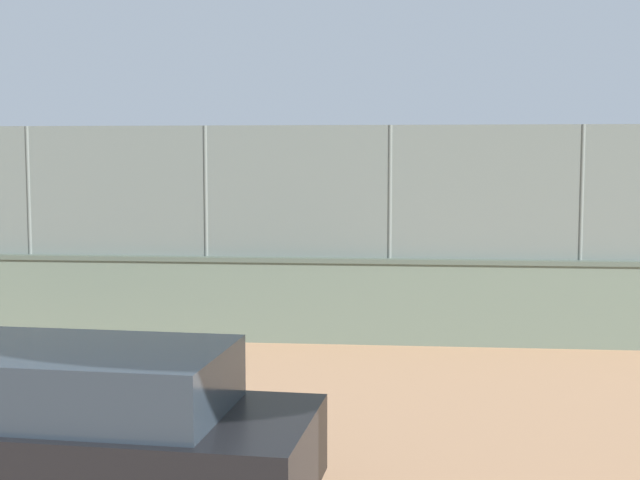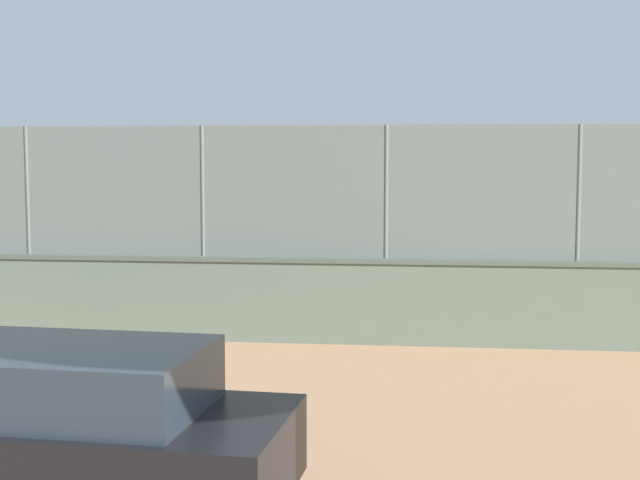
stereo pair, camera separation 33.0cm
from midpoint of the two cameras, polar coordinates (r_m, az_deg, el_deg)
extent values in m
plane|color=tan|center=(24.83, -3.59, -1.92)|extent=(260.00, 260.00, 0.00)
cube|color=slate|center=(15.21, -2.08, -3.95)|extent=(28.58, 0.92, 1.37)
cube|color=#4D594D|center=(15.11, -2.09, -1.24)|extent=(28.58, 0.98, 0.08)
cube|color=slate|center=(15.02, -2.11, 3.10)|extent=(28.00, 0.59, 2.21)
cylinder|color=slate|center=(15.12, 15.73, 2.92)|extent=(0.07, 0.07, 2.21)
cylinder|color=slate|center=(14.89, 3.85, 3.08)|extent=(0.07, 0.07, 2.21)
cylinder|color=slate|center=(15.30, -7.90, 3.10)|extent=(0.07, 0.07, 2.21)
cylinder|color=slate|center=(16.31, -18.61, 3.01)|extent=(0.07, 0.07, 2.21)
cylinder|color=navy|center=(18.44, 3.82, -3.13)|extent=(0.21, 0.21, 0.85)
cylinder|color=navy|center=(18.58, 3.38, -3.07)|extent=(0.21, 0.21, 0.85)
cylinder|color=orange|center=(18.41, 3.61, -0.84)|extent=(0.48, 0.48, 0.63)
cylinder|color=tan|center=(18.21, 4.43, -0.51)|extent=(0.46, 0.50, 0.17)
cylinder|color=tan|center=(18.83, 3.57, -0.31)|extent=(0.46, 0.50, 0.17)
sphere|color=tan|center=(18.37, 3.62, 0.51)|extent=(0.24, 0.24, 0.24)
cylinder|color=white|center=(18.36, 3.62, 0.83)|extent=(0.35, 0.35, 0.05)
cylinder|color=black|center=(18.96, 3.96, -0.28)|extent=(0.23, 0.25, 0.04)
ellipsoid|color=#333338|center=(19.12, 4.42, -0.23)|extent=(0.22, 0.24, 0.24)
cylinder|color=black|center=(22.60, -2.40, -1.57)|extent=(0.21, 0.21, 0.84)
cylinder|color=black|center=(22.74, -2.76, -1.53)|extent=(0.21, 0.21, 0.84)
cylinder|color=#D14C42|center=(22.59, -2.59, 0.28)|extent=(0.47, 0.47, 0.62)
cylinder|color=tan|center=(22.40, -1.93, 0.56)|extent=(0.42, 0.53, 0.17)
cylinder|color=tan|center=(23.02, -2.62, 0.68)|extent=(0.42, 0.53, 0.17)
sphere|color=tan|center=(22.56, -2.59, 1.36)|extent=(0.24, 0.24, 0.24)
cylinder|color=red|center=(22.55, -2.59, 1.62)|extent=(0.35, 0.35, 0.05)
cylinder|color=black|center=(23.14, -2.30, 0.71)|extent=(0.20, 0.26, 0.04)
ellipsoid|color=#333338|center=(23.30, -1.92, 0.74)|extent=(0.20, 0.26, 0.24)
sphere|color=orange|center=(16.99, 8.28, -1.74)|extent=(0.08, 0.08, 0.08)
cube|color=gray|center=(16.24, 5.27, -4.21)|extent=(1.61, 0.41, 0.06)
cube|color=gray|center=(16.05, 5.28, -3.53)|extent=(1.60, 0.07, 0.40)
cube|color=#333338|center=(16.29, 7.53, -5.00)|extent=(0.07, 0.38, 0.45)
cube|color=#333338|center=(16.29, 3.01, -4.96)|extent=(0.07, 0.38, 0.45)
cube|color=black|center=(8.18, -17.28, -12.60)|extent=(4.40, 1.97, 0.69)
cube|color=#28333D|center=(7.92, -16.00, -8.54)|extent=(2.49, 1.67, 0.54)
cylinder|color=black|center=(8.56, -5.38, -13.98)|extent=(0.63, 0.23, 0.62)
camera|label=1|loc=(0.16, -90.51, -0.05)|focal=50.24mm
camera|label=2|loc=(0.16, 89.49, 0.05)|focal=50.24mm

